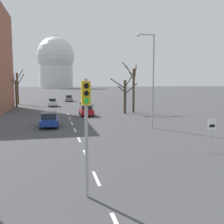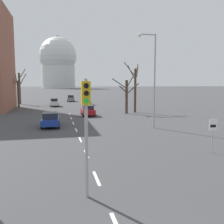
{
  "view_description": "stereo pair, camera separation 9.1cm",
  "coord_description": "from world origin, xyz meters",
  "views": [
    {
      "loc": [
        -1.95,
        -3.99,
        4.77
      ],
      "look_at": [
        0.41,
        6.24,
        3.57
      ],
      "focal_mm": 40.0,
      "sensor_mm": 36.0,
      "label": 1
    },
    {
      "loc": [
        -1.86,
        -4.01,
        4.77
      ],
      "look_at": [
        0.41,
        6.24,
        3.57
      ],
      "focal_mm": 40.0,
      "sensor_mm": 36.0,
      "label": 2
    }
  ],
  "objects": [
    {
      "name": "capitol_dome",
      "position": [
        0.0,
        252.15,
        25.09
      ],
      "size": [
        36.46,
        36.46,
        51.5
      ],
      "color": "silver",
      "rests_on": "ground_plane"
    },
    {
      "name": "street_lamp_right",
      "position": [
        7.95,
        20.88,
        5.9
      ],
      "size": [
        1.96,
        0.36,
        9.87
      ],
      "color": "#9E9EA3",
      "rests_on": "ground_plane"
    },
    {
      "name": "bare_tree_left_far",
      "position": [
        -10.21,
        57.21,
        3.93
      ],
      "size": [
        1.86,
        2.82,
        8.27
      ],
      "color": "#473828",
      "rests_on": "ground_plane"
    },
    {
      "name": "lane_stripe_5",
      "position": [
        0.0,
        26.04,
        0.0
      ],
      "size": [
        0.16,
        2.0,
        0.01
      ],
      "primitive_type": "cube",
      "color": "silver",
      "rests_on": "ground_plane"
    },
    {
      "name": "sedan_near_right",
      "position": [
        1.7,
        63.68,
        0.85
      ],
      "size": [
        1.86,
        4.33,
        1.68
      ],
      "color": "slate",
      "rests_on": "ground_plane"
    },
    {
      "name": "lane_stripe_4",
      "position": [
        0.0,
        21.54,
        0.0
      ],
      "size": [
        0.16,
        2.0,
        0.01
      ],
      "primitive_type": "cube",
      "color": "silver",
      "rests_on": "ground_plane"
    },
    {
      "name": "lane_stripe_2",
      "position": [
        0.0,
        12.54,
        0.0
      ],
      "size": [
        0.16,
        2.0,
        0.01
      ],
      "primitive_type": "cube",
      "color": "silver",
      "rests_on": "ground_plane"
    },
    {
      "name": "sedan_far_right",
      "position": [
        4.72,
        52.34,
        0.8
      ],
      "size": [
        1.85,
        4.52,
        1.57
      ],
      "color": "#B7B7BC",
      "rests_on": "ground_plane"
    },
    {
      "name": "speed_limit_sign",
      "position": [
        8.48,
        10.86,
        1.64
      ],
      "size": [
        0.6,
        0.08,
        2.42
      ],
      "color": "#9E9EA3",
      "rests_on": "ground_plane"
    },
    {
      "name": "bare_tree_left_near",
      "position": [
        -9.42,
        48.12,
        3.12
      ],
      "size": [
        2.07,
        1.64,
        6.97
      ],
      "color": "#473828",
      "rests_on": "ground_plane"
    },
    {
      "name": "lane_stripe_1",
      "position": [
        0.0,
        8.04,
        0.0
      ],
      "size": [
        0.16,
        2.0,
        0.01
      ],
      "primitive_type": "cube",
      "color": "silver",
      "rests_on": "ground_plane"
    },
    {
      "name": "lane_stripe_7",
      "position": [
        0.0,
        35.04,
        0.0
      ],
      "size": [
        0.16,
        2.0,
        0.01
      ],
      "primitive_type": "cube",
      "color": "silver",
      "rests_on": "ground_plane"
    },
    {
      "name": "bare_tree_right_near",
      "position": [
        10.79,
        35.63,
        4.19
      ],
      "size": [
        2.86,
        2.72,
        8.41
      ],
      "color": "#473828",
      "rests_on": "ground_plane"
    },
    {
      "name": "sedan_near_left",
      "position": [
        -2.44,
        49.73,
        0.86
      ],
      "size": [
        1.73,
        3.97,
        1.66
      ],
      "color": "silver",
      "rests_on": "ground_plane"
    },
    {
      "name": "lane_stripe_3",
      "position": [
        0.0,
        17.04,
        0.0
      ],
      "size": [
        0.16,
        2.0,
        0.01
      ],
      "primitive_type": "cube",
      "color": "silver",
      "rests_on": "ground_plane"
    },
    {
      "name": "sedan_far_left",
      "position": [
        2.59,
        32.82,
        0.8
      ],
      "size": [
        1.85,
        4.17,
        1.58
      ],
      "color": "maroon",
      "rests_on": "ground_plane"
    },
    {
      "name": "traffic_signal_centre_tall",
      "position": [
        -0.71,
        6.06,
        3.46
      ],
      "size": [
        0.36,
        0.34,
        4.96
      ],
      "color": "#9E9EA3",
      "rests_on": "ground_plane"
    },
    {
      "name": "sedan_mid_centre",
      "position": [
        -2.62,
        24.08,
        0.82
      ],
      "size": [
        1.97,
        4.4,
        1.61
      ],
      "color": "navy",
      "rests_on": "ground_plane"
    },
    {
      "name": "lane_stripe_6",
      "position": [
        0.0,
        30.54,
        0.0
      ],
      "size": [
        0.16,
        2.0,
        0.01
      ],
      "primitive_type": "cube",
      "color": "silver",
      "rests_on": "ground_plane"
    },
    {
      "name": "bare_tree_right_far",
      "position": [
        8.94,
        34.16,
        2.97
      ],
      "size": [
        3.76,
        2.56,
        6.02
      ],
      "color": "#473828",
      "rests_on": "ground_plane"
    }
  ]
}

